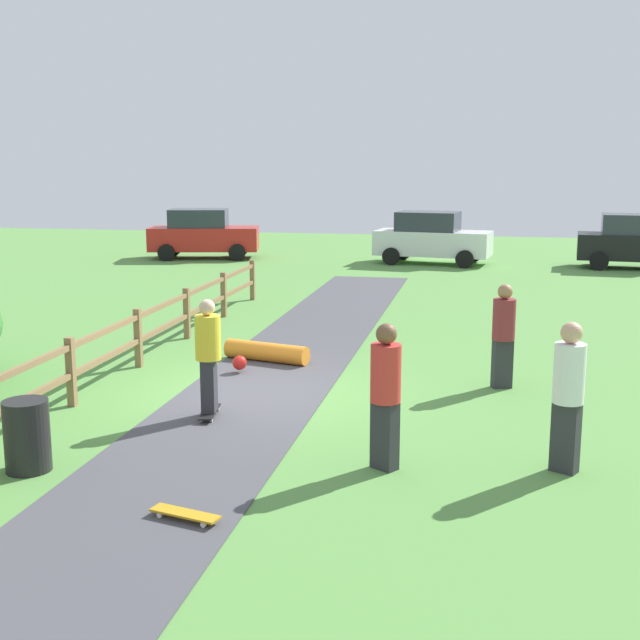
# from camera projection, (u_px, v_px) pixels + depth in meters

# --- Properties ---
(ground_plane) EXTENTS (60.00, 60.00, 0.00)m
(ground_plane) POSITION_uv_depth(u_px,v_px,m) (255.00, 393.00, 13.80)
(ground_plane) COLOR #568E42
(asphalt_path) EXTENTS (2.40, 28.00, 0.02)m
(asphalt_path) POSITION_uv_depth(u_px,v_px,m) (255.00, 392.00, 13.80)
(asphalt_path) COLOR #47474C
(asphalt_path) RESTS_ON ground_plane
(wooden_fence) EXTENTS (0.12, 18.12, 1.10)m
(wooden_fence) POSITION_uv_depth(u_px,v_px,m) (107.00, 347.00, 14.18)
(wooden_fence) COLOR olive
(wooden_fence) RESTS_ON ground_plane
(trash_bin) EXTENTS (0.56, 0.56, 0.90)m
(trash_bin) POSITION_uv_depth(u_px,v_px,m) (27.00, 436.00, 10.28)
(trash_bin) COLOR black
(trash_bin) RESTS_ON ground_plane
(skater_riding) EXTENTS (0.43, 0.82, 1.78)m
(skater_riding) POSITION_uv_depth(u_px,v_px,m) (208.00, 352.00, 12.29)
(skater_riding) COLOR black
(skater_riding) RESTS_ON asphalt_path
(skater_fallen) EXTENTS (1.73, 1.46, 0.36)m
(skater_fallen) POSITION_uv_depth(u_px,v_px,m) (265.00, 353.00, 15.80)
(skater_fallen) COLOR orange
(skater_fallen) RESTS_ON asphalt_path
(skateboard_loose) EXTENTS (0.82, 0.39, 0.08)m
(skateboard_loose) POSITION_uv_depth(u_px,v_px,m) (185.00, 514.00, 8.88)
(skateboard_loose) COLOR #BF8C19
(skateboard_loose) RESTS_ON asphalt_path
(bystander_maroon) EXTENTS (0.48, 0.48, 1.77)m
(bystander_maroon) POSITION_uv_depth(u_px,v_px,m) (504.00, 331.00, 13.94)
(bystander_maroon) COLOR #2D2D33
(bystander_maroon) RESTS_ON ground_plane
(bystander_white) EXTENTS (0.51, 0.51, 1.89)m
(bystander_white) POSITION_uv_depth(u_px,v_px,m) (568.00, 389.00, 10.13)
(bystander_white) COLOR #2D2D33
(bystander_white) RESTS_ON ground_plane
(bystander_red) EXTENTS (0.53, 0.53, 1.85)m
(bystander_red) POSITION_uv_depth(u_px,v_px,m) (386.00, 389.00, 10.23)
(bystander_red) COLOR #2D2D33
(bystander_red) RESTS_ON ground_plane
(parked_car_red) EXTENTS (4.46, 2.65, 1.92)m
(parked_car_red) POSITION_uv_depth(u_px,v_px,m) (203.00, 234.00, 32.48)
(parked_car_red) COLOR red
(parked_car_red) RESTS_ON ground_plane
(parked_car_white) EXTENTS (4.40, 2.46, 1.92)m
(parked_car_white) POSITION_uv_depth(u_px,v_px,m) (432.00, 238.00, 30.78)
(parked_car_white) COLOR silver
(parked_car_white) RESTS_ON ground_plane
(parked_car_black) EXTENTS (4.34, 2.29, 1.92)m
(parked_car_black) POSITION_uv_depth(u_px,v_px,m) (638.00, 242.00, 29.37)
(parked_car_black) COLOR black
(parked_car_black) RESTS_ON ground_plane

